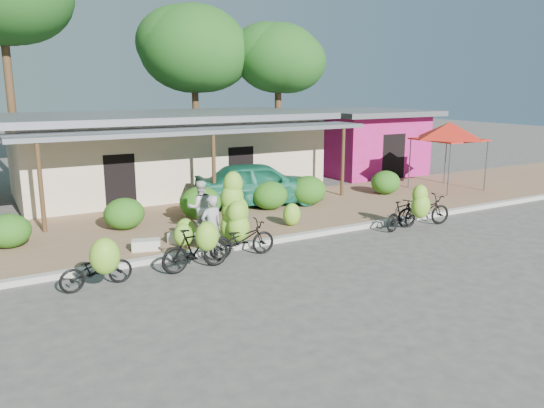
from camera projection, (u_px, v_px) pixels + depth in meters
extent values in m
plane|color=#44413F|center=(310.00, 263.00, 13.64)|extent=(100.00, 100.00, 0.00)
cube|color=olive|center=(228.00, 219.00, 17.87)|extent=(60.00, 6.00, 0.12)
cube|color=#A8A399|center=(272.00, 241.00, 15.32)|extent=(60.00, 0.25, 0.15)
cube|color=beige|center=(168.00, 156.00, 22.64)|extent=(12.00, 6.00, 3.10)
cube|color=slate|center=(166.00, 116.00, 22.27)|extent=(13.00, 7.00, 0.25)
cube|color=black|center=(194.00, 176.00, 20.23)|extent=(1.40, 0.12, 2.20)
cube|color=slate|center=(203.00, 130.00, 18.95)|extent=(13.00, 2.00, 0.15)
cylinder|color=#4B391E|center=(41.00, 190.00, 15.80)|extent=(0.14, 0.14, 2.85)
cylinder|color=#4B391E|center=(214.00, 175.00, 18.51)|extent=(0.14, 0.14, 2.85)
cylinder|color=#4B391E|center=(343.00, 163.00, 21.21)|extent=(0.14, 0.14, 2.85)
cube|color=#B41B83|center=(361.00, 144.00, 27.72)|extent=(5.00, 5.00, 3.00)
cube|color=slate|center=(362.00, 112.00, 27.37)|extent=(6.00, 6.00, 0.25)
cube|color=black|center=(393.00, 157.00, 25.73)|extent=(1.40, 0.12, 2.20)
cylinder|color=#4B391E|center=(9.00, 85.00, 23.58)|extent=(0.36, 0.36, 8.98)
cylinder|color=#4B391E|center=(196.00, 107.00, 28.60)|extent=(0.36, 0.36, 6.75)
ellipsoid|color=#124817|center=(194.00, 49.00, 27.95)|extent=(5.73, 5.73, 4.59)
ellipsoid|color=#124817|center=(183.00, 43.00, 27.90)|extent=(4.87, 4.87, 3.90)
cylinder|color=#4B391E|center=(278.00, 111.00, 28.89)|extent=(0.36, 0.36, 6.27)
ellipsoid|color=#124817|center=(278.00, 58.00, 28.28)|extent=(4.60, 4.60, 3.68)
ellipsoid|color=#124817|center=(267.00, 52.00, 28.23)|extent=(3.91, 3.91, 3.13)
ellipsoid|color=#2D6016|center=(8.00, 231.00, 14.43)|extent=(1.20, 1.08, 0.93)
ellipsoid|color=#2D6016|center=(124.00, 214.00, 16.30)|extent=(1.25, 1.12, 0.97)
ellipsoid|color=#2D6016|center=(200.00, 203.00, 17.58)|extent=(1.39, 1.25, 1.09)
ellipsoid|color=#2D6016|center=(270.00, 195.00, 18.95)|extent=(1.30, 1.17, 1.01)
ellipsoid|color=#2D6016|center=(308.00, 190.00, 19.63)|extent=(1.40, 1.26, 1.09)
ellipsoid|color=#2D6016|center=(386.00, 182.00, 21.66)|extent=(1.23, 1.11, 0.96)
cylinder|color=#59595E|center=(449.00, 170.00, 21.15)|extent=(0.05, 0.05, 2.10)
cylinder|color=#59595E|center=(486.00, 166.00, 22.21)|extent=(0.05, 0.05, 2.10)
cylinder|color=#59595E|center=(410.00, 163.00, 23.02)|extent=(0.05, 0.05, 2.10)
cylinder|color=#59595E|center=(445.00, 160.00, 24.08)|extent=(0.05, 0.05, 2.10)
cube|color=red|center=(449.00, 139.00, 22.38)|extent=(2.40, 2.40, 0.06)
cone|color=red|center=(450.00, 130.00, 22.30)|extent=(3.50, 3.50, 0.70)
imported|color=black|center=(96.00, 269.00, 11.85)|extent=(1.71, 0.78, 0.87)
ellipsoid|color=#87C631|center=(105.00, 256.00, 11.24)|extent=(0.64, 0.55, 0.80)
imported|color=black|center=(196.00, 249.00, 12.98)|extent=(1.82, 0.62, 1.07)
ellipsoid|color=#87C631|center=(207.00, 236.00, 12.34)|extent=(0.57, 0.48, 0.71)
imported|color=black|center=(242.00, 239.00, 14.01)|extent=(1.88, 0.73, 0.97)
ellipsoid|color=#87C631|center=(232.00, 227.00, 14.42)|extent=(0.66, 0.56, 0.82)
ellipsoid|color=#87C631|center=(235.00, 212.00, 14.38)|extent=(0.76, 0.65, 0.95)
ellipsoid|color=#87C631|center=(232.00, 198.00, 14.25)|extent=(0.64, 0.54, 0.80)
ellipsoid|color=#87C631|center=(233.00, 184.00, 14.18)|extent=(0.54, 0.46, 0.68)
ellipsoid|color=#87C631|center=(239.00, 228.00, 14.12)|extent=(0.61, 0.52, 0.76)
ellipsoid|color=#87C631|center=(237.00, 213.00, 14.02)|extent=(0.52, 0.44, 0.65)
imported|color=black|center=(402.00, 215.00, 16.69)|extent=(1.64, 0.77, 0.95)
ellipsoid|color=#87C631|center=(421.00, 206.00, 16.13)|extent=(0.61, 0.52, 0.76)
ellipsoid|color=#87C631|center=(420.00, 195.00, 16.10)|extent=(0.51, 0.43, 0.63)
imported|color=black|center=(423.00, 211.00, 17.14)|extent=(2.01, 1.00, 1.01)
ellipsoid|color=#87C631|center=(183.00, 235.00, 14.52)|extent=(0.53, 0.45, 0.66)
ellipsoid|color=#87C631|center=(185.00, 231.00, 14.90)|extent=(0.56, 0.48, 0.70)
ellipsoid|color=#87C631|center=(292.00, 214.00, 16.73)|extent=(0.58, 0.49, 0.72)
cube|color=beige|center=(182.00, 236.00, 15.11)|extent=(0.93, 0.81, 0.30)
cube|color=beige|center=(146.00, 245.00, 14.28)|extent=(0.83, 0.58, 0.28)
imported|color=gray|center=(212.00, 226.00, 13.94)|extent=(0.66, 0.49, 1.68)
imported|color=silver|center=(200.00, 207.00, 15.76)|extent=(0.86, 0.72, 1.60)
imported|color=#176B4E|center=(259.00, 183.00, 19.60)|extent=(5.04, 2.78, 1.62)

